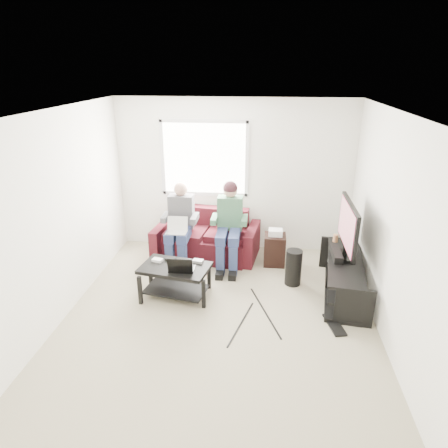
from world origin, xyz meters
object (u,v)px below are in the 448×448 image
Objects in this scene: sofa at (207,239)px; tv_stand at (343,279)px; tv at (348,227)px; subwoofer at (293,267)px; coffee_table at (175,274)px; end_table at (275,249)px.

tv_stand is (2.11, -1.01, -0.06)m from sofa.
tv_stand is 1.50× the size of tv.
coffee_table is at bearing -162.89° from subwoofer.
tv_stand is 1.27m from end_table.
subwoofer is at bearing -66.69° from end_table.
end_table is at bearing -9.57° from sofa.
coffee_table is 2.48m from tv.
subwoofer is 0.68m from end_table.
end_table is (-0.97, 0.82, 0.04)m from tv_stand.
sofa is 2.93× the size of end_table.
subwoofer is at bearing 164.49° from tv_stand.
end_table is at bearing 113.31° from subwoofer.
coffee_table is at bearing -100.82° from sofa.
sofa is 1.16m from end_table.
sofa reaches higher than tv_stand.
coffee_table is (-0.26, -1.34, 0.05)m from sofa.
sofa is at bearing 170.43° from end_table.
tv is at bearing -23.46° from sofa.
sofa is 1.74× the size of coffee_table.
subwoofer is (1.41, -0.82, -0.03)m from sofa.
coffee_table is 1.75m from subwoofer.
sofa is 3.28× the size of subwoofer.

